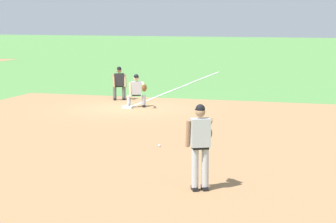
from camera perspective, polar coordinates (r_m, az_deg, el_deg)
The scene contains 8 objects.
ground_plane at distance 26.10m, azimuth -3.48°, elevation 0.29°, with size 160.00×160.00×0.00m, color #518942.
infield_dirt_patch at distance 20.00m, azimuth -1.30°, elevation -2.22°, with size 18.00×18.00×0.01m, color #9E754C.
foul_line_stripe at distance 34.15m, azimuth 1.42°, elevation 2.27°, with size 17.02×0.10×0.00m, color white.
first_base_bag at distance 26.09m, azimuth -3.48°, elevation 0.39°, with size 0.38×0.38×0.09m, color white.
baseball at distance 18.53m, azimuth -0.76°, elevation -2.97°, with size 0.07×0.07×0.07m, color white.
pitcher at distance 13.82m, azimuth 2.86°, elevation -2.64°, with size 0.83×0.59×1.86m.
first_baseman at distance 26.18m, azimuth -2.72°, elevation 1.94°, with size 0.84×0.99×1.34m.
umpire at distance 28.50m, azimuth -4.27°, elevation 2.59°, with size 0.61×0.67×1.46m.
Camera 1 is at (-24.26, -8.88, 3.73)m, focal length 70.00 mm.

